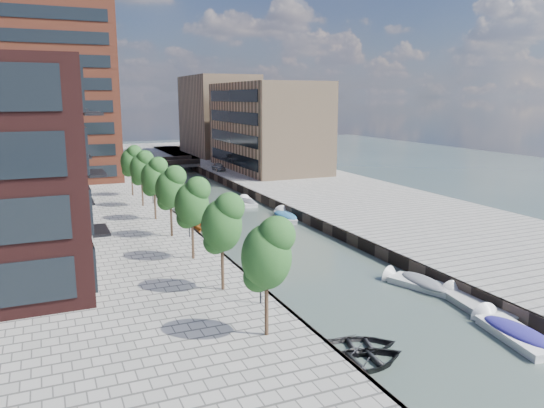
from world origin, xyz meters
TOP-DOWN VIEW (x-y plane):
  - water at (0.00, 40.00)m, footprint 300.00×300.00m
  - quay_right at (16.00, 40.00)m, footprint 20.00×140.00m
  - quay_wall_left at (-6.10, 40.00)m, footprint 0.25×140.00m
  - quay_wall_right at (6.10, 40.00)m, footprint 0.25×140.00m
  - far_closure at (0.00, 100.00)m, footprint 80.00×40.00m
  - apartment_block at (-20.00, 30.00)m, footprint 8.00×38.00m
  - tower at (-17.00, 65.00)m, footprint 18.00×18.00m
  - tan_block_near at (16.00, 62.00)m, footprint 12.00×25.00m
  - tan_block_far at (16.00, 88.00)m, footprint 12.00×20.00m
  - bridge at (0.00, 72.00)m, footprint 13.00×6.00m
  - tree_0 at (-8.50, 4.00)m, footprint 2.50×2.50m
  - tree_1 at (-8.50, 11.00)m, footprint 2.50×2.50m
  - tree_2 at (-8.50, 18.00)m, footprint 2.50×2.50m
  - tree_3 at (-8.50, 25.00)m, footprint 2.50×2.50m
  - tree_4 at (-8.50, 32.00)m, footprint 2.50×2.50m
  - tree_5 at (-8.50, 39.00)m, footprint 2.50×2.50m
  - tree_6 at (-8.50, 46.00)m, footprint 2.50×2.50m
  - lamp_0 at (-7.20, 8.00)m, footprint 0.24×0.24m
  - lamp_1 at (-7.20, 24.00)m, footprint 0.24×0.24m
  - lamp_2 at (-7.20, 40.00)m, footprint 0.24×0.24m
  - sloop_0 at (-4.10, 2.47)m, footprint 4.74×3.86m
  - sloop_1 at (-4.80, 1.00)m, footprint 4.78×3.52m
  - sloop_2 at (-4.46, 30.26)m, footprint 5.28×4.56m
  - sloop_3 at (-5.40, 39.83)m, footprint 5.01×4.02m
  - sloop_4 at (-4.22, 46.00)m, footprint 4.93×3.63m
  - motorboat_0 at (4.41, 0.51)m, footprint 2.77×5.65m
  - motorboat_1 at (4.69, 8.82)m, footprint 3.48×5.37m
  - motorboat_2 at (5.51, 4.65)m, footprint 2.54×5.45m
  - motorboat_3 at (4.98, 31.10)m, footprint 3.32×5.69m
  - motorboat_4 at (4.16, 40.14)m, footprint 2.24×4.72m
  - car at (7.84, 63.00)m, footprint 1.54×3.67m

SIDE VIEW (x-z plane):
  - water at x=0.00m, z-range 0.00..0.00m
  - sloop_0 at x=-4.10m, z-range -0.43..0.43m
  - sloop_1 at x=-4.80m, z-range -0.48..0.48m
  - sloop_2 at x=-4.46m, z-range -0.46..0.46m
  - sloop_3 at x=-5.40m, z-range -0.46..0.46m
  - sloop_4 at x=-4.22m, z-range -0.49..0.49m
  - motorboat_2 at x=5.51m, z-range -0.77..0.98m
  - motorboat_4 at x=4.16m, z-range -0.57..0.94m
  - motorboat_1 at x=4.69m, z-range -0.64..1.05m
  - motorboat_3 at x=4.98m, z-range -0.68..1.12m
  - motorboat_0 at x=4.41m, z-range -0.68..1.12m
  - quay_right at x=16.00m, z-range 0.00..1.00m
  - quay_wall_left at x=-6.10m, z-range 0.00..1.00m
  - quay_wall_right at x=6.10m, z-range 0.00..1.00m
  - far_closure at x=0.00m, z-range 0.00..1.00m
  - bridge at x=0.00m, z-range 0.74..2.04m
  - car at x=7.84m, z-range 1.00..2.24m
  - lamp_0 at x=-7.20m, z-range 1.45..5.57m
  - lamp_1 at x=-7.20m, z-range 1.45..5.57m
  - lamp_2 at x=-7.20m, z-range 1.45..5.57m
  - tree_0 at x=-8.50m, z-range 2.33..8.28m
  - tree_1 at x=-8.50m, z-range 2.33..8.28m
  - tree_2 at x=-8.50m, z-range 2.33..8.28m
  - tree_3 at x=-8.50m, z-range 2.33..8.28m
  - tree_4 at x=-8.50m, z-range 2.33..8.28m
  - tree_5 at x=-8.50m, z-range 2.33..8.28m
  - tree_6 at x=-8.50m, z-range 2.33..8.28m
  - apartment_block at x=-20.00m, z-range 1.00..15.00m
  - tan_block_near at x=16.00m, z-range 1.00..15.00m
  - tan_block_far at x=16.00m, z-range 1.00..17.00m
  - tower at x=-17.00m, z-range 1.00..31.00m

